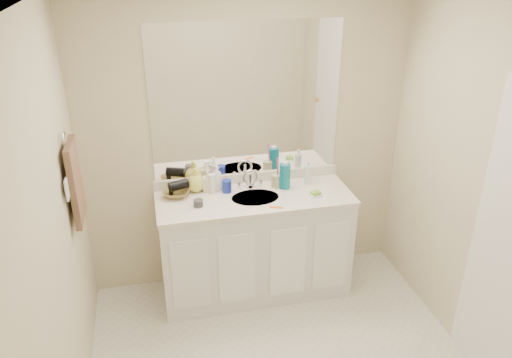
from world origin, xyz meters
The scene contains 28 objects.
ceiling centered at (0.00, 0.00, 2.40)m, with size 2.60×2.60×0.02m, color white.
wall_back centered at (0.00, 1.30, 1.20)m, with size 2.60×0.02×2.40m, color beige.
wall_left centered at (-1.30, 0.00, 1.20)m, with size 0.02×2.60×2.40m, color beige.
wall_right centered at (1.30, 0.00, 1.20)m, with size 0.02×2.60×2.40m, color beige.
vanity_cabinet centered at (0.00, 1.02, 0.42)m, with size 1.50×0.55×0.85m, color white.
countertop centered at (0.00, 1.02, 0.86)m, with size 1.52×0.57×0.03m, color white.
backsplash centered at (0.00, 1.29, 0.92)m, with size 1.52×0.03×0.08m, color white.
sink_basin centered at (0.00, 1.00, 0.87)m, with size 0.37×0.37×0.02m, color #B6AA9F.
faucet centered at (0.00, 1.18, 0.94)m, with size 0.02×0.02×0.11m, color silver.
mirror centered at (0.00, 1.29, 1.56)m, with size 1.48×0.01×1.20m, color white.
blue_mug centered at (-0.20, 1.14, 0.93)m, with size 0.07×0.07×0.10m, color #1728A1.
tan_cup centered at (0.20, 1.15, 0.93)m, with size 0.08×0.08×0.11m, color tan.
toothbrush centered at (0.21, 1.15, 1.03)m, with size 0.01×0.01×0.21m, color #F8418C.
mouthwash_bottle centered at (0.27, 1.12, 0.98)m, with size 0.09×0.09×0.20m, color #0B7087.
clear_pump_bottle centered at (0.47, 1.16, 0.95)m, with size 0.06×0.06×0.15m, color white.
soap_dish centered at (0.46, 0.93, 0.89)m, with size 0.09×0.07×0.01m, color white.
green_soap centered at (0.46, 0.93, 0.90)m, with size 0.07×0.05×0.02m, color #83C22F.
orange_comb centered at (0.12, 0.81, 0.88)m, with size 0.10×0.02×0.00m, color orange.
dark_jar centered at (-0.44, 0.96, 0.91)m, with size 0.07×0.07×0.05m, color #37383E.
extra_white_bottle centered at (-0.31, 1.16, 0.96)m, with size 0.05×0.05×0.16m, color white.
soap_bottle_white centered at (-0.26, 1.20, 0.98)m, with size 0.08×0.08×0.20m, color white.
soap_bottle_cream centered at (-0.33, 1.20, 0.97)m, with size 0.08×0.08×0.17m, color #FDF7CE.
soap_bottle_yellow centered at (-0.43, 1.22, 0.98)m, with size 0.15×0.15×0.19m, color #E1DC57.
wicker_basket centered at (-0.59, 1.16, 0.91)m, with size 0.21×0.21×0.05m, color olive.
hair_dryer centered at (-0.57, 1.16, 0.97)m, with size 0.08×0.08×0.15m, color black.
towel_ring centered at (-1.27, 0.77, 1.55)m, with size 0.11×0.11×0.01m, color silver.
hand_towel centered at (-1.25, 0.77, 1.25)m, with size 0.04×0.32×0.55m, color #4B3528.
switch_plate centered at (-1.27, 0.57, 1.30)m, with size 0.01×0.09×0.13m, color white.
Camera 1 is at (-0.75, -2.33, 2.66)m, focal length 35.00 mm.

